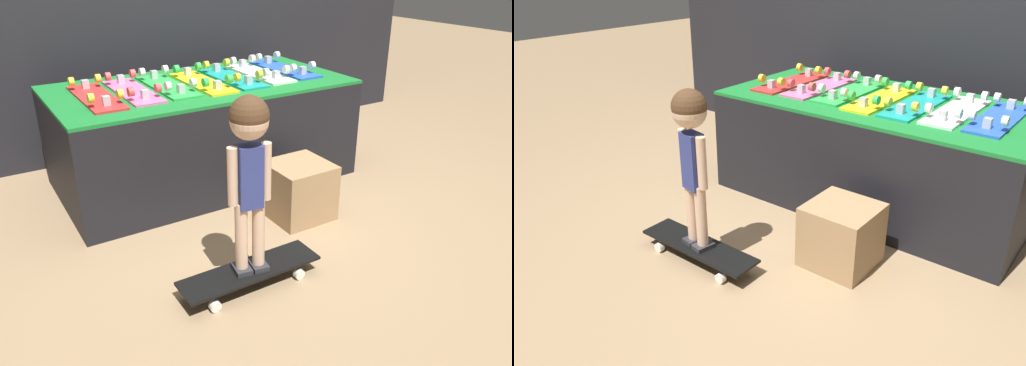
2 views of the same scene
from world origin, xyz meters
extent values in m
plane|color=#9E7F5B|center=(0.00, 0.00, 0.00)|extent=(16.00, 16.00, 0.00)
cube|color=black|center=(0.00, 0.61, 0.32)|extent=(1.89, 0.98, 0.64)
cube|color=#19752D|center=(0.00, 0.61, 0.65)|extent=(1.89, 0.98, 0.02)
cube|color=red|center=(-0.67, 0.59, 0.67)|extent=(0.19, 0.65, 0.01)
cube|color=#B7B7BC|center=(-0.67, 0.81, 0.70)|extent=(0.04, 0.04, 0.05)
cylinder|color=yellow|center=(-0.59, 0.81, 0.73)|extent=(0.03, 0.05, 0.05)
cylinder|color=yellow|center=(-0.75, 0.81, 0.73)|extent=(0.03, 0.05, 0.05)
cube|color=#B7B7BC|center=(-0.67, 0.38, 0.70)|extent=(0.04, 0.04, 0.05)
cylinder|color=yellow|center=(-0.59, 0.38, 0.73)|extent=(0.03, 0.05, 0.05)
cylinder|color=yellow|center=(-0.75, 0.38, 0.73)|extent=(0.03, 0.05, 0.05)
cube|color=pink|center=(-0.45, 0.61, 0.67)|extent=(0.19, 0.65, 0.01)
cube|color=#B7B7BC|center=(-0.45, 0.82, 0.70)|extent=(0.04, 0.04, 0.05)
cylinder|color=#D84C4C|center=(-0.37, 0.82, 0.73)|extent=(0.03, 0.05, 0.05)
cylinder|color=#D84C4C|center=(-0.53, 0.82, 0.73)|extent=(0.03, 0.05, 0.05)
cube|color=#B7B7BC|center=(-0.45, 0.39, 0.70)|extent=(0.04, 0.04, 0.05)
cylinder|color=#D84C4C|center=(-0.37, 0.39, 0.73)|extent=(0.03, 0.05, 0.05)
cylinder|color=#D84C4C|center=(-0.53, 0.39, 0.73)|extent=(0.03, 0.05, 0.05)
cube|color=green|center=(-0.22, 0.61, 0.67)|extent=(0.19, 0.65, 0.01)
cube|color=#B7B7BC|center=(-0.22, 0.83, 0.70)|extent=(0.04, 0.04, 0.05)
cylinder|color=white|center=(-0.15, 0.83, 0.73)|extent=(0.03, 0.05, 0.05)
cylinder|color=white|center=(-0.30, 0.83, 0.73)|extent=(0.03, 0.05, 0.05)
cube|color=#B7B7BC|center=(-0.22, 0.40, 0.70)|extent=(0.04, 0.04, 0.05)
cylinder|color=white|center=(-0.15, 0.40, 0.73)|extent=(0.03, 0.05, 0.05)
cylinder|color=white|center=(-0.30, 0.40, 0.73)|extent=(0.03, 0.05, 0.05)
cube|color=yellow|center=(0.00, 0.58, 0.67)|extent=(0.19, 0.65, 0.01)
cube|color=#B7B7BC|center=(0.00, 0.80, 0.70)|extent=(0.04, 0.04, 0.05)
cylinder|color=green|center=(0.08, 0.80, 0.73)|extent=(0.03, 0.05, 0.05)
cylinder|color=green|center=(-0.08, 0.80, 0.73)|extent=(0.03, 0.05, 0.05)
cube|color=#B7B7BC|center=(0.00, 0.37, 0.70)|extent=(0.04, 0.04, 0.05)
cylinder|color=green|center=(0.08, 0.37, 0.73)|extent=(0.03, 0.05, 0.05)
cylinder|color=green|center=(-0.08, 0.37, 0.73)|extent=(0.03, 0.05, 0.05)
cube|color=teal|center=(0.22, 0.59, 0.67)|extent=(0.19, 0.65, 0.01)
cube|color=#B7B7BC|center=(0.22, 0.81, 0.70)|extent=(0.04, 0.04, 0.05)
cylinder|color=yellow|center=(0.30, 0.81, 0.73)|extent=(0.03, 0.05, 0.05)
cylinder|color=yellow|center=(0.15, 0.81, 0.73)|extent=(0.03, 0.05, 0.05)
cube|color=#B7B7BC|center=(0.22, 0.38, 0.70)|extent=(0.04, 0.04, 0.05)
cylinder|color=yellow|center=(0.30, 0.38, 0.73)|extent=(0.03, 0.05, 0.05)
cylinder|color=yellow|center=(0.15, 0.38, 0.73)|extent=(0.03, 0.05, 0.05)
cube|color=white|center=(0.45, 0.62, 0.67)|extent=(0.19, 0.65, 0.01)
cube|color=#B7B7BC|center=(0.45, 0.83, 0.70)|extent=(0.04, 0.04, 0.05)
cylinder|color=white|center=(0.53, 0.83, 0.73)|extent=(0.03, 0.05, 0.05)
cylinder|color=white|center=(0.37, 0.83, 0.73)|extent=(0.03, 0.05, 0.05)
cube|color=#B7B7BC|center=(0.45, 0.40, 0.70)|extent=(0.04, 0.04, 0.05)
cylinder|color=white|center=(0.53, 0.40, 0.73)|extent=(0.03, 0.05, 0.05)
cylinder|color=white|center=(0.37, 0.40, 0.73)|extent=(0.03, 0.05, 0.05)
cube|color=blue|center=(0.67, 0.63, 0.67)|extent=(0.19, 0.65, 0.01)
cube|color=#B7B7BC|center=(0.67, 0.85, 0.70)|extent=(0.04, 0.04, 0.05)
cylinder|color=white|center=(0.59, 0.85, 0.73)|extent=(0.03, 0.05, 0.05)
cube|color=#B7B7BC|center=(0.67, 0.42, 0.70)|extent=(0.04, 0.04, 0.05)
cylinder|color=white|center=(0.75, 0.42, 0.73)|extent=(0.03, 0.05, 0.05)
cylinder|color=white|center=(0.59, 0.42, 0.73)|extent=(0.03, 0.05, 0.05)
cube|color=black|center=(-0.37, -0.62, 0.08)|extent=(0.69, 0.18, 0.01)
cube|color=#B7B7BC|center=(-0.14, -0.62, 0.05)|extent=(0.04, 0.04, 0.05)
cylinder|color=white|center=(-0.14, -0.54, 0.03)|extent=(0.05, 0.03, 0.05)
cylinder|color=white|center=(-0.14, -0.70, 0.03)|extent=(0.05, 0.03, 0.05)
cube|color=#B7B7BC|center=(-0.60, -0.62, 0.05)|extent=(0.04, 0.04, 0.05)
cylinder|color=white|center=(-0.60, -0.54, 0.03)|extent=(0.05, 0.03, 0.05)
cylinder|color=white|center=(-0.60, -0.70, 0.03)|extent=(0.05, 0.03, 0.05)
cube|color=#2D2D33|center=(-0.33, -0.63, 0.10)|extent=(0.09, 0.12, 0.02)
cylinder|color=#DBB293|center=(-0.33, -0.63, 0.28)|extent=(0.06, 0.06, 0.33)
cube|color=#2D2D33|center=(-0.41, -0.62, 0.10)|extent=(0.09, 0.12, 0.02)
cylinder|color=#DBB293|center=(-0.41, -0.62, 0.28)|extent=(0.06, 0.06, 0.33)
cube|color=navy|center=(-0.37, -0.62, 0.56)|extent=(0.12, 0.09, 0.29)
cylinder|color=#DBB293|center=(-0.30, -0.64, 0.58)|extent=(0.05, 0.05, 0.26)
cylinder|color=#DBB293|center=(-0.45, -0.61, 0.58)|extent=(0.05, 0.05, 0.26)
sphere|color=#DBB293|center=(-0.37, -0.62, 0.82)|extent=(0.16, 0.16, 0.16)
sphere|color=#4C331E|center=(-0.37, -0.62, 0.84)|extent=(0.17, 0.17, 0.17)
cube|color=#A37F56|center=(0.22, -0.19, 0.17)|extent=(0.34, 0.33, 0.33)
camera|label=1|loc=(-1.37, -2.28, 1.44)|focal=35.00mm
camera|label=2|loc=(1.30, -2.14, 1.49)|focal=35.00mm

